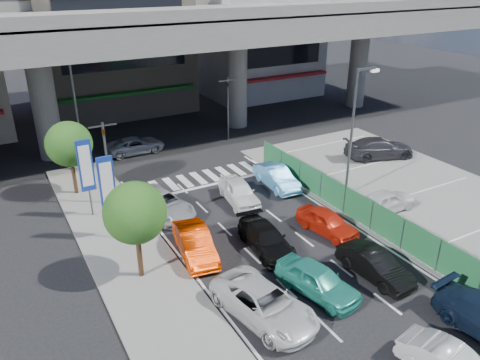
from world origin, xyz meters
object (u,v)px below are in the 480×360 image
taxi_orange_right (327,222)px  parked_sedan_dgrey (379,148)px  tree_far (69,144)px  wagon_silver_front_left (161,204)px  taxi_orange_left (195,243)px  taxi_teal_mid (318,280)px  sedan_white_front_mid (239,192)px  crossing_wagon_silver (136,145)px  street_lamp_left (78,105)px  tree_near (135,213)px  hatch_black_mid_right (375,265)px  signboard_near (107,187)px  street_lamp_right (355,123)px  parked_sedan_white (386,201)px  traffic_light_left (105,144)px  signboard_far (86,168)px  traffic_light_right (228,93)px  sedan_black_mid (266,239)px  kei_truck_front_right (277,177)px  traffic_cone (343,196)px  sedan_white_mid_left (264,303)px

taxi_orange_right → parked_sedan_dgrey: (10.34, 6.73, 0.18)m
tree_far → wagon_silver_front_left: (3.79, -5.14, -2.71)m
taxi_orange_left → taxi_orange_right: bearing=-1.7°
taxi_teal_mid → sedan_white_front_mid: 9.53m
crossing_wagon_silver → street_lamp_left: bearing=114.0°
tree_near → hatch_black_mid_right: (9.46, -5.24, -2.74)m
signboard_near → taxi_orange_left: 5.30m
taxi_orange_left → wagon_silver_front_left: 4.91m
tree_near → street_lamp_left: bearing=87.2°
tree_near → parked_sedan_dgrey: 21.40m
street_lamp_right → parked_sedan_white: street_lamp_right is taller
tree_far → sedan_white_front_mid: size_ratio=1.19×
street_lamp_left → wagon_silver_front_left: size_ratio=1.64×
street_lamp_right → taxi_orange_left: street_lamp_right is taller
traffic_light_left → hatch_black_mid_right: (8.66, -13.24, -3.29)m
signboard_far → parked_sedan_white: (15.20, -7.77, -2.35)m
wagon_silver_front_left → crossing_wagon_silver: (1.84, 10.47, -0.06)m
signboard_far → sedan_white_front_mid: bearing=-16.6°
hatch_black_mid_right → parked_sedan_dgrey: bearing=41.7°
sedan_white_front_mid → parked_sedan_dgrey: bearing=13.5°
traffic_light_right → signboard_near: size_ratio=1.11×
sedan_black_mid → parked_sedan_white: parked_sedan_white is taller
tree_far → kei_truck_front_right: 13.13m
traffic_light_right → tree_near: size_ratio=1.08×
signboard_far → street_lamp_left: bearing=79.7°
wagon_silver_front_left → traffic_cone: size_ratio=6.34×
traffic_light_left → taxi_orange_right: (9.31, -8.98, -3.30)m
parked_sedan_dgrey → taxi_orange_left: bearing=123.7°
street_lamp_left → traffic_cone: (12.51, -12.66, -4.32)m
taxi_orange_right → wagon_silver_front_left: (-7.12, 6.34, 0.05)m
sedan_black_mid → crossing_wagon_silver: 16.68m
taxi_orange_right → traffic_light_right: bearing=72.1°
signboard_near → taxi_orange_left: bearing=-48.4°
sedan_white_front_mid → sedan_black_mid: bearing=-96.7°
sedan_black_mid → street_lamp_right: bearing=24.6°
hatch_black_mid_right → traffic_cone: 7.57m
sedan_white_front_mid → kei_truck_front_right: bearing=20.8°
hatch_black_mid_right → taxi_orange_left: (-6.51, 5.70, 0.05)m
traffic_light_left → street_lamp_left: (-0.13, 6.00, 0.83)m
sedan_white_mid_left → crossing_wagon_silver: size_ratio=1.12×
street_lamp_right → parked_sedan_dgrey: street_lamp_right is taller
traffic_light_left → traffic_cone: size_ratio=6.75×
sedan_white_mid_left → traffic_cone: sedan_white_mid_left is taller
street_lamp_right → signboard_far: 15.69m
traffic_light_right → tree_near: traffic_light_right is taller
traffic_light_left → taxi_teal_mid: bearing=-66.6°
signboard_far → kei_truck_front_right: bearing=-8.6°
tree_far → signboard_near: bearing=-84.7°
signboard_far → tree_near: tree_near is taller
kei_truck_front_right → wagon_silver_front_left: bearing=-177.4°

